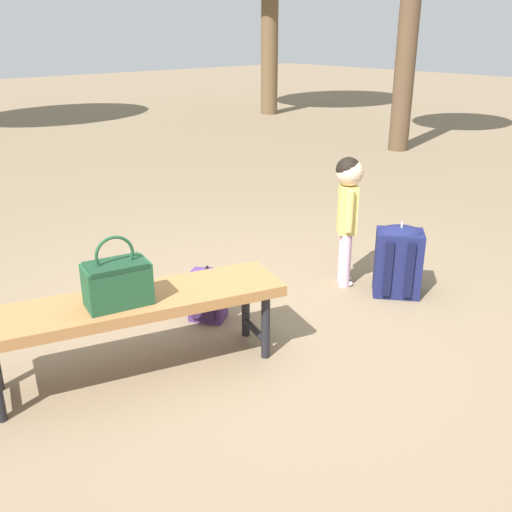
% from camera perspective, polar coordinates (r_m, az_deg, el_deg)
% --- Properties ---
extents(ground_plane, '(40.00, 40.00, 0.00)m').
position_cam_1_polar(ground_plane, '(3.66, 0.81, -7.39)').
color(ground_plane, '#7F6B51').
rests_on(ground_plane, ground).
extents(park_bench, '(1.65, 0.85, 0.45)m').
position_cam_1_polar(park_bench, '(3.14, -11.82, -4.93)').
color(park_bench, '#9E6B3D').
rests_on(park_bench, ground).
extents(handbag, '(0.35, 0.24, 0.37)m').
position_cam_1_polar(handbag, '(3.01, -13.34, -2.42)').
color(handbag, '#1E4C2D').
rests_on(handbag, park_bench).
extents(child_standing, '(0.19, 0.20, 0.94)m').
position_cam_1_polar(child_standing, '(4.15, 8.90, 5.25)').
color(child_standing, '#E5B2C6').
rests_on(child_standing, ground).
extents(backpack_large, '(0.38, 0.39, 0.53)m').
position_cam_1_polar(backpack_large, '(4.18, 13.65, -0.23)').
color(backpack_large, '#191E4C').
rests_on(backpack_large, ground).
extents(backpack_small, '(0.25, 0.27, 0.37)m').
position_cam_1_polar(backpack_small, '(3.75, -4.74, -3.57)').
color(backpack_small, '#4C2D66').
rests_on(backpack_small, ground).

